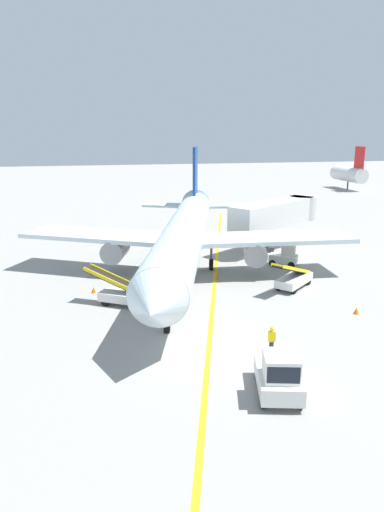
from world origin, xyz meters
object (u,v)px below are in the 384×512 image
object	(u,v)px
airliner	(184,235)
safety_cone_wingtip_left	(217,276)
belt_loader_aft_hold	(293,278)
ground_crew_marshaller	(272,340)
pushback_tug	(279,375)
safety_cone_nose_right	(190,256)
safety_cone_nose_left	(356,311)
safety_cone_wingtip_right	(94,290)
belt_loader_forward_hold	(125,294)
jet_bridge	(282,213)
safety_cone_tail_area	(156,275)
baggage_tug_near_wing	(285,256)

from	to	relation	value
airliner	safety_cone_wingtip_left	xyz separation A→B (m)	(2.33, -1.80, -3.20)
belt_loader_aft_hold	ground_crew_marshaller	bearing A→B (deg)	-120.08
pushback_tug	safety_cone_nose_right	distance (m)	24.34
ground_crew_marshaller	safety_cone_nose_left	xyz separation A→B (m)	(7.80, 4.42, -0.69)
safety_cone_wingtip_right	safety_cone_wingtip_left	bearing A→B (deg)	7.69
belt_loader_forward_hold	belt_loader_aft_hold	distance (m)	12.98
pushback_tug	belt_loader_forward_hold	size ratio (longest dim) A/B	0.81
jet_bridge	safety_cone_nose_right	bearing A→B (deg)	-164.35
belt_loader_aft_hold	safety_cone_tail_area	xyz separation A→B (m)	(-9.87, 5.08, -0.56)
belt_loader_aft_hold	safety_cone_nose_right	distance (m)	11.80
belt_loader_aft_hold	safety_cone_nose_left	bearing A→B (deg)	-73.22
belt_loader_forward_hold	jet_bridge	bearing A→B (deg)	38.69
belt_loader_forward_hold	safety_cone_nose_right	distance (m)	13.12
jet_bridge	safety_cone_tail_area	xyz separation A→B (m)	(-14.37, -8.03, -3.32)
safety_cone_tail_area	belt_loader_forward_hold	bearing A→B (deg)	-117.42
safety_cone_wingtip_right	belt_loader_forward_hold	bearing A→B (deg)	-56.27
airliner	safety_cone_wingtip_right	world-z (taller)	airliner
airliner	safety_cone_tail_area	distance (m)	4.04
airliner	ground_crew_marshaller	size ratio (longest dim) A/B	20.35
belt_loader_forward_hold	safety_cone_nose_left	bearing A→B (deg)	-19.02
pushback_tug	ground_crew_marshaller	world-z (taller)	pushback_tug
belt_loader_aft_hold	safety_cone_wingtip_left	xyz separation A→B (m)	(-5.08, 3.62, -0.56)
baggage_tug_near_wing	ground_crew_marshaller	distance (m)	18.11
pushback_tug	baggage_tug_near_wing	distance (m)	21.98
belt_loader_forward_hold	baggage_tug_near_wing	bearing A→B (deg)	24.58
safety_cone_tail_area	ground_crew_marshaller	bearing A→B (deg)	-75.96
belt_loader_aft_hold	baggage_tug_near_wing	bearing A→B (deg)	72.23
belt_loader_forward_hold	safety_cone_nose_left	distance (m)	15.60
safety_cone_nose_right	jet_bridge	bearing A→B (deg)	15.65
jet_bridge	safety_cone_nose_right	size ratio (longest dim) A/B	27.28
pushback_tug	belt_loader_forward_hold	xyz separation A→B (m)	(-5.78, 13.23, -0.22)
pushback_tug	safety_cone_nose_left	world-z (taller)	pushback_tug
pushback_tug	belt_loader_forward_hold	distance (m)	14.44
pushback_tug	ground_crew_marshaller	bearing A→B (deg)	72.68
pushback_tug	jet_bridge	bearing A→B (deg)	66.79
airliner	pushback_tug	bearing A→B (deg)	-89.28
safety_cone_nose_right	safety_cone_wingtip_left	distance (m)	6.63
baggage_tug_near_wing	belt_loader_aft_hold	size ratio (longest dim) A/B	0.59
pushback_tug	baggage_tug_near_wing	bearing A→B (deg)	65.64
safety_cone_nose_left	safety_cone_wingtip_right	bearing A→B (deg)	153.98
belt_loader_aft_hold	safety_cone_nose_right	xyz separation A→B (m)	(-5.91, 10.19, -0.56)
belt_loader_forward_hold	ground_crew_marshaller	xyz separation A→B (m)	(6.95, -9.50, 0.13)
safety_cone_nose_left	safety_cone_tail_area	size ratio (longest dim) A/B	1.00
baggage_tug_near_wing	belt_loader_aft_hold	bearing A→B (deg)	-107.77
safety_cone_nose_left	safety_cone_wingtip_left	distance (m)	11.78
pushback_tug	safety_cone_nose_left	xyz separation A→B (m)	(8.96, 8.15, -0.77)
jet_bridge	ground_crew_marshaller	bearing A→B (deg)	-114.11
pushback_tug	belt_loader_aft_hold	xyz separation A→B (m)	(7.17, 14.10, -0.22)
safety_cone_nose_right	safety_cone_wingtip_left	world-z (taller)	same
safety_cone_tail_area	safety_cone_nose_right	bearing A→B (deg)	52.30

